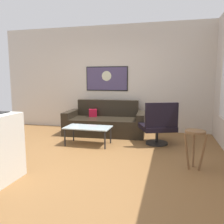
# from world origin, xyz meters

# --- Properties ---
(ground) EXTENTS (6.40, 6.40, 0.04)m
(ground) POSITION_xyz_m (0.00, 0.00, -0.02)
(ground) COLOR brown
(back_wall) EXTENTS (6.40, 0.05, 2.80)m
(back_wall) POSITION_xyz_m (0.00, 2.42, 1.40)
(back_wall) COLOR beige
(back_wall) RESTS_ON ground
(couch) EXTENTS (2.03, 1.03, 0.84)m
(couch) POSITION_xyz_m (-0.02, 1.81, 0.27)
(couch) COLOR black
(couch) RESTS_ON ground
(coffee_table) EXTENTS (0.96, 0.52, 0.39)m
(coffee_table) POSITION_xyz_m (-0.10, 0.77, 0.35)
(coffee_table) COLOR silver
(coffee_table) RESTS_ON ground
(armchair) EXTENTS (0.86, 0.85, 0.92)m
(armchair) POSITION_xyz_m (1.34, 1.11, 0.43)
(armchair) COLOR black
(armchair) RESTS_ON ground
(bar_stool) EXTENTS (0.36, 0.35, 0.61)m
(bar_stool) POSITION_xyz_m (1.94, -0.08, 0.47)
(bar_stool) COLOR brown
(bar_stool) RESTS_ON ground
(wall_painting) EXTENTS (1.16, 0.03, 0.66)m
(wall_painting) POSITION_xyz_m (-0.14, 2.38, 1.39)
(wall_painting) COLOR black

